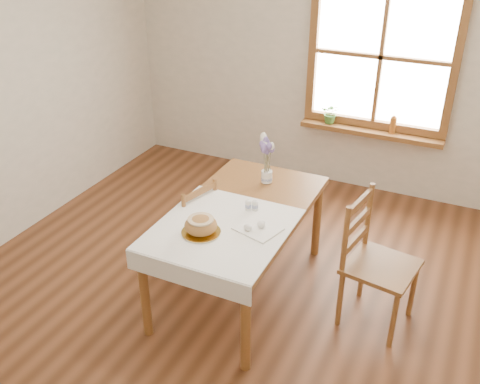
% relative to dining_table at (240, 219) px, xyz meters
% --- Properties ---
extents(ground, '(5.00, 5.00, 0.00)m').
position_rel_dining_table_xyz_m(ground, '(0.00, -0.30, -0.66)').
color(ground, brown).
rests_on(ground, ground).
extents(room_walls, '(4.60, 5.10, 2.65)m').
position_rel_dining_table_xyz_m(room_walls, '(0.00, -0.30, 1.04)').
color(room_walls, beige).
rests_on(room_walls, ground).
extents(window, '(1.46, 0.08, 1.46)m').
position_rel_dining_table_xyz_m(window, '(0.50, 2.17, 0.79)').
color(window, brown).
rests_on(window, ground).
extents(window_sill, '(1.46, 0.20, 0.05)m').
position_rel_dining_table_xyz_m(window_sill, '(0.50, 2.10, 0.03)').
color(window_sill, brown).
rests_on(window_sill, ground).
extents(dining_table, '(0.90, 1.60, 0.75)m').
position_rel_dining_table_xyz_m(dining_table, '(0.00, 0.00, 0.00)').
color(dining_table, brown).
rests_on(dining_table, ground).
extents(table_linen, '(0.91, 0.99, 0.01)m').
position_rel_dining_table_xyz_m(table_linen, '(0.00, -0.30, 0.09)').
color(table_linen, white).
rests_on(table_linen, dining_table).
extents(chair_left, '(0.51, 0.50, 0.86)m').
position_rel_dining_table_xyz_m(chair_left, '(-0.53, 0.06, -0.23)').
color(chair_left, brown).
rests_on(chair_left, ground).
extents(chair_right, '(0.56, 0.54, 1.01)m').
position_rel_dining_table_xyz_m(chair_right, '(1.06, 0.11, -0.16)').
color(chair_right, brown).
rests_on(chair_right, ground).
extents(bread_plate, '(0.33, 0.33, 0.01)m').
position_rel_dining_table_xyz_m(bread_plate, '(-0.10, -0.42, 0.10)').
color(bread_plate, silver).
rests_on(bread_plate, table_linen).
extents(bread_loaf, '(0.23, 0.23, 0.12)m').
position_rel_dining_table_xyz_m(bread_loaf, '(-0.10, -0.42, 0.17)').
color(bread_loaf, '#A46F3A').
rests_on(bread_loaf, bread_plate).
extents(egg_napkin, '(0.35, 0.31, 0.01)m').
position_rel_dining_table_xyz_m(egg_napkin, '(0.24, -0.21, 0.10)').
color(egg_napkin, white).
rests_on(egg_napkin, table_linen).
extents(eggs, '(0.27, 0.25, 0.05)m').
position_rel_dining_table_xyz_m(eggs, '(0.24, -0.21, 0.13)').
color(eggs, silver).
rests_on(eggs, egg_napkin).
extents(salt_shaker, '(0.05, 0.05, 0.08)m').
position_rel_dining_table_xyz_m(salt_shaker, '(0.11, 0.02, 0.14)').
color(salt_shaker, silver).
rests_on(salt_shaker, table_linen).
extents(pepper_shaker, '(0.05, 0.05, 0.09)m').
position_rel_dining_table_xyz_m(pepper_shaker, '(0.06, 0.01, 0.14)').
color(pepper_shaker, silver).
rests_on(pepper_shaker, table_linen).
extents(flower_vase, '(0.10, 0.10, 0.10)m').
position_rel_dining_table_xyz_m(flower_vase, '(0.01, 0.49, 0.13)').
color(flower_vase, silver).
rests_on(flower_vase, dining_table).
extents(lavender_bouquet, '(0.16, 0.16, 0.30)m').
position_rel_dining_table_xyz_m(lavender_bouquet, '(0.01, 0.49, 0.33)').
color(lavender_bouquet, '#655190').
rests_on(lavender_bouquet, flower_vase).
extents(potted_plant, '(0.21, 0.23, 0.17)m').
position_rel_dining_table_xyz_m(potted_plant, '(0.07, 2.10, 0.13)').
color(potted_plant, '#457E32').
rests_on(potted_plant, window_sill).
extents(amber_bottle, '(0.07, 0.07, 0.19)m').
position_rel_dining_table_xyz_m(amber_bottle, '(0.71, 2.10, 0.14)').
color(amber_bottle, '#A3591E').
rests_on(amber_bottle, window_sill).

